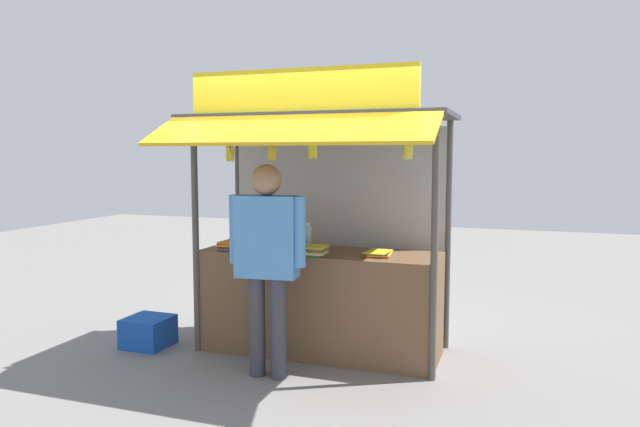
{
  "coord_description": "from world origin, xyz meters",
  "views": [
    {
      "loc": [
        1.75,
        -5.03,
        1.83
      ],
      "look_at": [
        0.0,
        0.0,
        1.3
      ],
      "focal_mm": 32.93,
      "sensor_mm": 36.0,
      "label": 1
    }
  ],
  "objects_px": {
    "water_bottle_mid_left": "(282,236)",
    "magazine_stack_far_right": "(379,253)",
    "water_bottle_center": "(254,232)",
    "magazine_stack_far_left": "(233,245)",
    "banana_bunch_leftmost": "(272,153)",
    "banana_bunch_inner_left": "(230,153)",
    "magazine_stack_front_right": "(290,247)",
    "magazine_stack_right": "(315,250)",
    "banana_bunch_inner_right": "(408,151)",
    "banana_bunch_rightmost": "(313,149)",
    "water_bottle_back_left": "(308,236)",
    "plastic_crate": "(148,332)",
    "vendor_person": "(267,251)"
  },
  "relations": [
    {
      "from": "water_bottle_mid_left",
      "to": "banana_bunch_inner_right",
      "type": "height_order",
      "value": "banana_bunch_inner_right"
    },
    {
      "from": "banana_bunch_inner_left",
      "to": "banana_bunch_inner_right",
      "type": "relative_size",
      "value": 1.09
    },
    {
      "from": "water_bottle_mid_left",
      "to": "water_bottle_center",
      "type": "distance_m",
      "value": 0.27
    },
    {
      "from": "vendor_person",
      "to": "plastic_crate",
      "type": "xyz_separation_m",
      "value": [
        -1.41,
        0.33,
        -0.92
      ]
    },
    {
      "from": "water_bottle_mid_left",
      "to": "water_bottle_center",
      "type": "relative_size",
      "value": 0.81
    },
    {
      "from": "magazine_stack_front_right",
      "to": "banana_bunch_inner_left",
      "type": "xyz_separation_m",
      "value": [
        -0.39,
        -0.39,
        0.86
      ]
    },
    {
      "from": "magazine_stack_far_left",
      "to": "banana_bunch_leftmost",
      "type": "distance_m",
      "value": 1.06
    },
    {
      "from": "water_bottle_center",
      "to": "banana_bunch_leftmost",
      "type": "bearing_deg",
      "value": -48.92
    },
    {
      "from": "water_bottle_mid_left",
      "to": "banana_bunch_inner_left",
      "type": "relative_size",
      "value": 0.87
    },
    {
      "from": "water_bottle_center",
      "to": "magazine_stack_front_right",
      "type": "bearing_deg",
      "value": -11.34
    },
    {
      "from": "water_bottle_mid_left",
      "to": "magazine_stack_far_right",
      "type": "relative_size",
      "value": 0.77
    },
    {
      "from": "magazine_stack_far_left",
      "to": "water_bottle_mid_left",
      "type": "bearing_deg",
      "value": 31.9
    },
    {
      "from": "magazine_stack_right",
      "to": "banana_bunch_leftmost",
      "type": "relative_size",
      "value": 0.9
    },
    {
      "from": "water_bottle_mid_left",
      "to": "banana_bunch_inner_left",
      "type": "bearing_deg",
      "value": -115.03
    },
    {
      "from": "water_bottle_mid_left",
      "to": "vendor_person",
      "type": "height_order",
      "value": "vendor_person"
    },
    {
      "from": "banana_bunch_inner_right",
      "to": "magazine_stack_far_left",
      "type": "bearing_deg",
      "value": 170.16
    },
    {
      "from": "water_bottle_mid_left",
      "to": "magazine_stack_right",
      "type": "bearing_deg",
      "value": -33.49
    },
    {
      "from": "magazine_stack_right",
      "to": "banana_bunch_inner_right",
      "type": "distance_m",
      "value": 1.25
    },
    {
      "from": "water_bottle_center",
      "to": "plastic_crate",
      "type": "xyz_separation_m",
      "value": [
        -0.93,
        -0.41,
        -0.95
      ]
    },
    {
      "from": "banana_bunch_rightmost",
      "to": "banana_bunch_inner_right",
      "type": "bearing_deg",
      "value": -0.02
    },
    {
      "from": "banana_bunch_rightmost",
      "to": "water_bottle_mid_left",
      "type": "bearing_deg",
      "value": 133.62
    },
    {
      "from": "magazine_stack_far_left",
      "to": "magazine_stack_far_right",
      "type": "bearing_deg",
      "value": 4.56
    },
    {
      "from": "water_bottle_back_left",
      "to": "magazine_stack_far_left",
      "type": "xyz_separation_m",
      "value": [
        -0.64,
        -0.29,
        -0.07
      ]
    },
    {
      "from": "magazine_stack_right",
      "to": "plastic_crate",
      "type": "relative_size",
      "value": 0.62
    },
    {
      "from": "banana_bunch_inner_left",
      "to": "vendor_person",
      "type": "bearing_deg",
      "value": -30.42
    },
    {
      "from": "vendor_person",
      "to": "magazine_stack_front_right",
      "type": "bearing_deg",
      "value": 90.08
    },
    {
      "from": "magazine_stack_front_right",
      "to": "magazine_stack_far_left",
      "type": "bearing_deg",
      "value": -169.91
    },
    {
      "from": "banana_bunch_leftmost",
      "to": "vendor_person",
      "type": "xyz_separation_m",
      "value": [
        0.07,
        -0.28,
        -0.79
      ]
    },
    {
      "from": "magazine_stack_front_right",
      "to": "banana_bunch_inner_right",
      "type": "height_order",
      "value": "banana_bunch_inner_right"
    },
    {
      "from": "magazine_stack_front_right",
      "to": "banana_bunch_leftmost",
      "type": "distance_m",
      "value": 0.95
    },
    {
      "from": "magazine_stack_far_right",
      "to": "banana_bunch_inner_right",
      "type": "distance_m",
      "value": 1.03
    },
    {
      "from": "plastic_crate",
      "to": "water_bottle_back_left",
      "type": "bearing_deg",
      "value": 20.01
    },
    {
      "from": "banana_bunch_inner_right",
      "to": "plastic_crate",
      "type": "bearing_deg",
      "value": 178.7
    },
    {
      "from": "water_bottle_back_left",
      "to": "banana_bunch_leftmost",
      "type": "height_order",
      "value": "banana_bunch_leftmost"
    },
    {
      "from": "magazine_stack_front_right",
      "to": "magazine_stack_right",
      "type": "bearing_deg",
      "value": -25.72
    },
    {
      "from": "plastic_crate",
      "to": "water_bottle_mid_left",
      "type": "bearing_deg",
      "value": 21.94
    },
    {
      "from": "water_bottle_back_left",
      "to": "plastic_crate",
      "type": "relative_size",
      "value": 0.6
    },
    {
      "from": "water_bottle_center",
      "to": "magazine_stack_front_right",
      "type": "distance_m",
      "value": 0.43
    },
    {
      "from": "water_bottle_center",
      "to": "plastic_crate",
      "type": "height_order",
      "value": "water_bottle_center"
    },
    {
      "from": "vendor_person",
      "to": "water_bottle_mid_left",
      "type": "bearing_deg",
      "value": 98.61
    },
    {
      "from": "magazine_stack_right",
      "to": "vendor_person",
      "type": "bearing_deg",
      "value": -113.37
    },
    {
      "from": "magazine_stack_far_left",
      "to": "banana_bunch_inner_right",
      "type": "xyz_separation_m",
      "value": [
        1.7,
        -0.29,
        0.88
      ]
    },
    {
      "from": "magazine_stack_far_left",
      "to": "plastic_crate",
      "type": "distance_m",
      "value": 1.19
    },
    {
      "from": "water_bottle_mid_left",
      "to": "magazine_stack_far_right",
      "type": "height_order",
      "value": "water_bottle_mid_left"
    },
    {
      "from": "water_bottle_back_left",
      "to": "water_bottle_center",
      "type": "height_order",
      "value": "water_bottle_center"
    },
    {
      "from": "magazine_stack_far_right",
      "to": "magazine_stack_front_right",
      "type": "height_order",
      "value": "magazine_stack_front_right"
    },
    {
      "from": "magazine_stack_right",
      "to": "banana_bunch_rightmost",
      "type": "xyz_separation_m",
      "value": [
        0.07,
        -0.24,
        0.89
      ]
    },
    {
      "from": "banana_bunch_leftmost",
      "to": "banana_bunch_inner_left",
      "type": "bearing_deg",
      "value": -179.84
    },
    {
      "from": "water_bottle_center",
      "to": "magazine_stack_far_right",
      "type": "xyz_separation_m",
      "value": [
        1.25,
        -0.07,
        -0.12
      ]
    },
    {
      "from": "water_bottle_center",
      "to": "magazine_stack_far_left",
      "type": "xyz_separation_m",
      "value": [
        -0.13,
        -0.18,
        -0.1
      ]
    }
  ]
}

